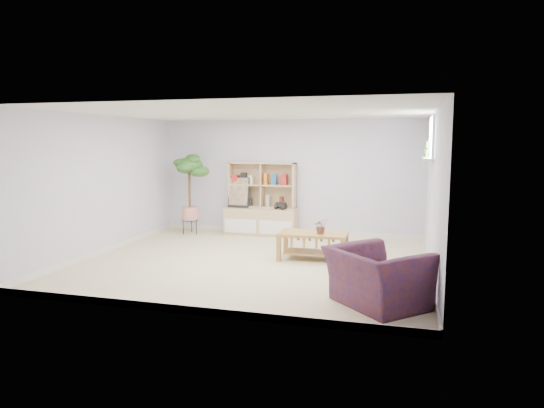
% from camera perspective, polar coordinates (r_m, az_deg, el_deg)
% --- Properties ---
extents(floor, '(5.50, 5.00, 0.01)m').
position_cam_1_polar(floor, '(7.96, -2.19, -6.81)').
color(floor, beige).
rests_on(floor, ground).
extents(ceiling, '(5.50, 5.00, 0.01)m').
position_cam_1_polar(ceiling, '(7.73, -2.28, 10.70)').
color(ceiling, silver).
rests_on(ceiling, walls).
extents(walls, '(5.51, 5.01, 2.40)m').
position_cam_1_polar(walls, '(7.76, -2.23, 1.82)').
color(walls, silver).
rests_on(walls, floor).
extents(baseboard, '(5.50, 5.00, 0.10)m').
position_cam_1_polar(baseboard, '(7.95, -2.19, -6.46)').
color(baseboard, white).
rests_on(baseboard, floor).
extents(window, '(0.10, 0.98, 0.68)m').
position_cam_1_polar(window, '(7.97, 18.36, 7.36)').
color(window, '#C6E4FF').
rests_on(window, walls).
extents(window_sill, '(0.14, 1.00, 0.04)m').
position_cam_1_polar(window_sill, '(7.97, 17.83, 5.08)').
color(window_sill, white).
rests_on(window_sill, walls).
extents(storage_unit, '(1.52, 0.51, 1.52)m').
position_cam_1_polar(storage_unit, '(10.09, -1.31, 0.60)').
color(storage_unit, tan).
rests_on(storage_unit, floor).
extents(poster, '(0.47, 0.14, 0.64)m').
position_cam_1_polar(poster, '(10.18, -3.91, 1.39)').
color(poster, yellow).
rests_on(poster, storage_unit).
extents(toy_truck, '(0.32, 0.24, 0.16)m').
position_cam_1_polar(toy_truck, '(9.91, 1.05, -0.18)').
color(toy_truck, black).
rests_on(toy_truck, storage_unit).
extents(coffee_table, '(1.12, 0.63, 0.46)m').
position_cam_1_polar(coffee_table, '(8.10, 4.84, -4.94)').
color(coffee_table, '#AB7F3A').
rests_on(coffee_table, floor).
extents(table_plant, '(0.29, 0.28, 0.25)m').
position_cam_1_polar(table_plant, '(7.93, 5.78, -2.61)').
color(table_plant, '#115010').
rests_on(table_plant, coffee_table).
extents(floor_tree, '(0.76, 0.76, 1.69)m').
position_cam_1_polar(floor_tree, '(10.33, -9.66, 1.13)').
color(floor_tree, '#1D5615').
rests_on(floor_tree, floor).
extents(armchair, '(1.40, 1.41, 0.79)m').
position_cam_1_polar(armchair, '(5.95, 12.26, -7.99)').
color(armchair, navy).
rests_on(armchair, floor).
extents(sill_plant, '(0.16, 0.14, 0.27)m').
position_cam_1_polar(sill_plant, '(8.06, 17.85, 6.19)').
color(sill_plant, '#1D5615').
rests_on(sill_plant, window_sill).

